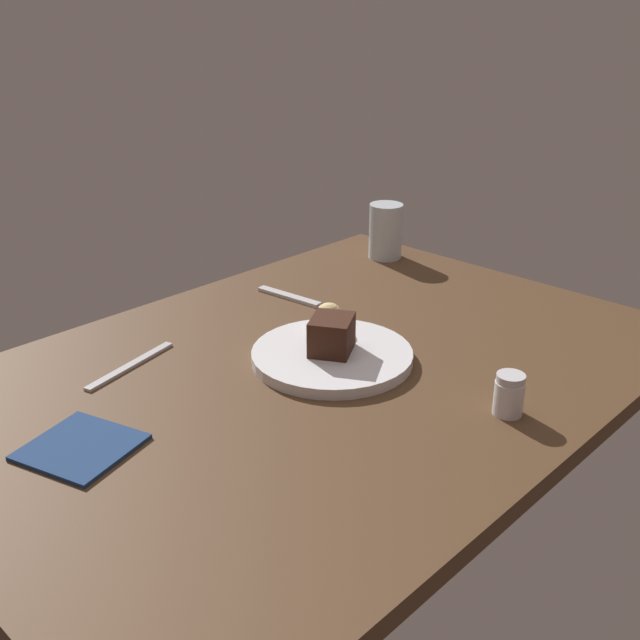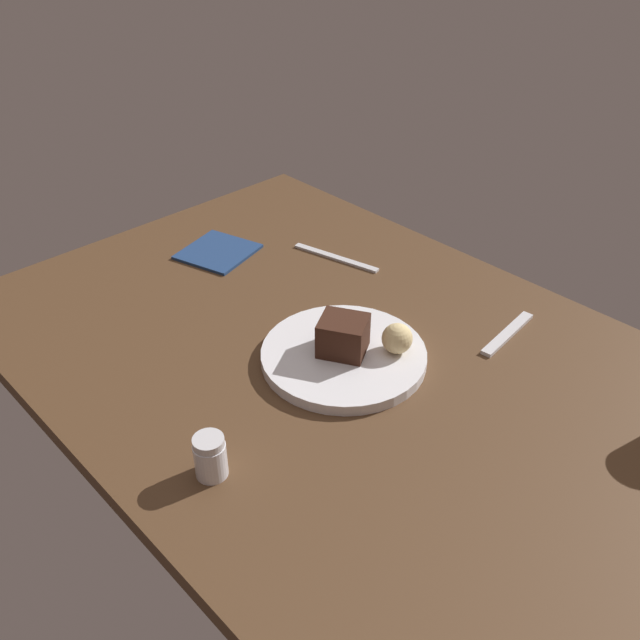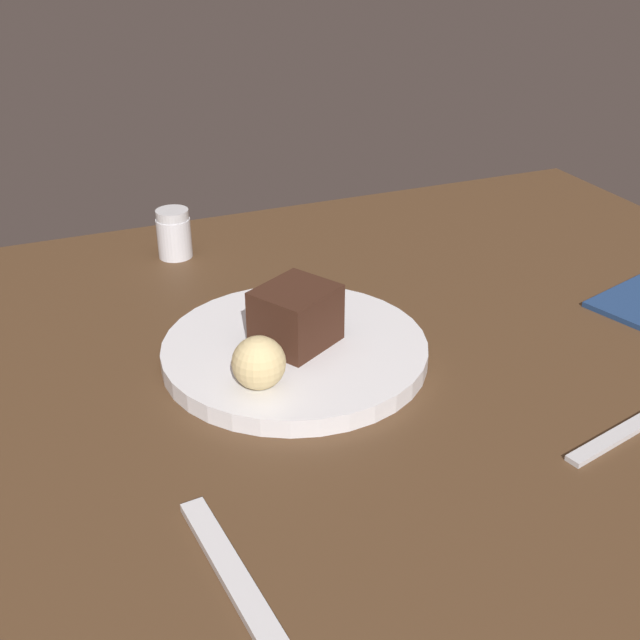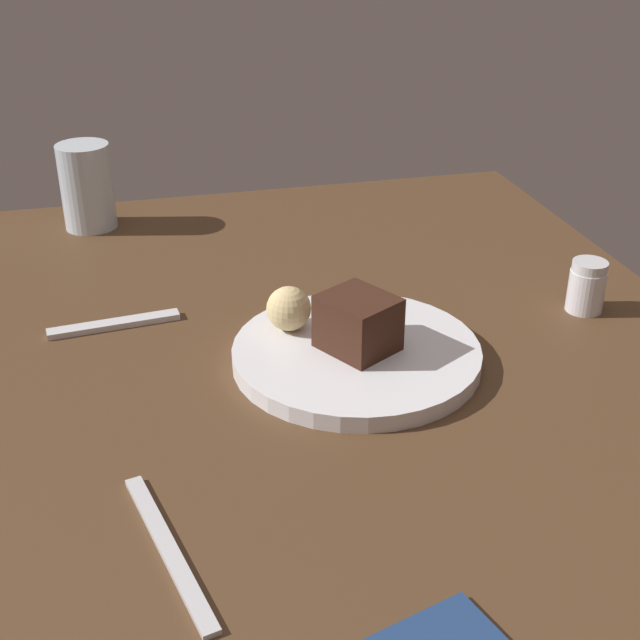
% 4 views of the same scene
% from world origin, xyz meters
% --- Properties ---
extents(dining_table, '(1.20, 0.84, 0.03)m').
position_xyz_m(dining_table, '(0.00, 0.00, 0.01)').
color(dining_table, '#4C331E').
rests_on(dining_table, ground).
extents(dessert_plate, '(0.26, 0.26, 0.02)m').
position_xyz_m(dessert_plate, '(0.04, -0.01, 0.04)').
color(dessert_plate, silver).
rests_on(dessert_plate, dining_table).
extents(chocolate_cake_slice, '(0.10, 0.09, 0.06)m').
position_xyz_m(chocolate_cake_slice, '(0.03, -0.01, 0.08)').
color(chocolate_cake_slice, '#381E14').
rests_on(chocolate_cake_slice, dessert_plate).
extents(bread_roll, '(0.05, 0.05, 0.05)m').
position_xyz_m(bread_roll, '(0.09, 0.06, 0.07)').
color(bread_roll, '#DBC184').
rests_on(bread_roll, dessert_plate).
extents(salt_shaker, '(0.04, 0.04, 0.06)m').
position_xyz_m(salt_shaker, '(0.09, -0.30, 0.06)').
color(salt_shaker, silver).
rests_on(salt_shaker, dining_table).
extents(water_glass, '(0.07, 0.07, 0.12)m').
position_xyz_m(water_glass, '(0.50, 0.26, 0.09)').
color(water_glass, silver).
rests_on(water_glass, dining_table).
extents(dessert_spoon, '(0.03, 0.15, 0.01)m').
position_xyz_m(dessert_spoon, '(0.18, 0.24, 0.03)').
color(dessert_spoon, silver).
rests_on(dessert_spoon, dining_table).
extents(butter_knife, '(0.19, 0.06, 0.01)m').
position_xyz_m(butter_knife, '(-0.21, 0.22, 0.03)').
color(butter_knife, silver).
rests_on(butter_knife, dining_table).
extents(folded_napkin, '(0.16, 0.17, 0.01)m').
position_xyz_m(folded_napkin, '(-0.39, 0.06, 0.03)').
color(folded_napkin, navy).
rests_on(folded_napkin, dining_table).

